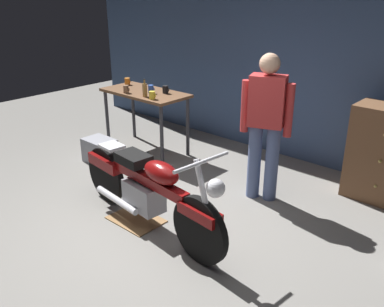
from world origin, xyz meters
name	(u,v)px	position (x,y,z in m)	size (l,w,h in m)	color
ground_plane	(148,234)	(0.00, 0.00, 0.00)	(12.00, 12.00, 0.00)	gray
back_wall	(299,47)	(0.00, 2.80, 1.55)	(8.00, 0.12, 3.10)	#384C70
workbench	(145,99)	(-1.69, 1.55, 0.79)	(1.30, 0.64, 0.90)	brown
motorcycle	(147,188)	(-0.08, 0.09, 0.45)	(2.19, 0.60, 1.00)	black
person_standing	(266,122)	(0.41, 1.41, 0.93)	(0.54, 0.34, 1.67)	slate
drip_tray	(136,219)	(-0.29, 0.10, 0.01)	(0.56, 0.40, 0.01)	olive
storage_bin	(100,151)	(-1.84, 0.80, 0.17)	(0.44, 0.32, 0.34)	gray
mug_orange_travel	(127,81)	(-2.21, 1.66, 0.95)	(0.11, 0.08, 0.10)	orange
mug_brown_stoneware	(126,89)	(-1.82, 1.31, 0.95)	(0.11, 0.08, 0.11)	brown
mug_yellow_tall	(152,95)	(-1.30, 1.33, 0.95)	(0.12, 0.08, 0.10)	yellow
mug_blue_enamel	(151,89)	(-1.55, 1.54, 0.96)	(0.11, 0.08, 0.11)	#2D51AD
mug_black_matte	(165,89)	(-1.40, 1.67, 0.95)	(0.12, 0.08, 0.11)	black
bottle	(145,90)	(-1.47, 1.35, 1.00)	(0.06, 0.06, 0.24)	olive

